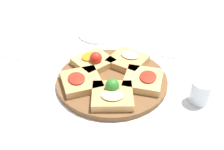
# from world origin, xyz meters

# --- Properties ---
(ground_plane) EXTENTS (3.00, 3.00, 0.00)m
(ground_plane) POSITION_xyz_m (0.00, 0.00, 0.00)
(ground_plane) COLOR white
(serving_board) EXTENTS (0.39, 0.39, 0.02)m
(serving_board) POSITION_xyz_m (0.00, 0.00, 0.01)
(serving_board) COLOR brown
(serving_board) RESTS_ON ground_plane
(focaccia_slice_0) EXTENTS (0.16, 0.16, 0.06)m
(focaccia_slice_0) POSITION_xyz_m (-0.10, -0.04, 0.04)
(focaccia_slice_0) COLOR tan
(focaccia_slice_0) RESTS_ON serving_board
(focaccia_slice_1) EXTENTS (0.14, 0.14, 0.03)m
(focaccia_slice_1) POSITION_xyz_m (0.01, -0.11, 0.03)
(focaccia_slice_1) COLOR tan
(focaccia_slice_1) RESTS_ON serving_board
(focaccia_slice_2) EXTENTS (0.15, 0.15, 0.03)m
(focaccia_slice_2) POSITION_xyz_m (0.11, -0.03, 0.03)
(focaccia_slice_2) COLOR tan
(focaccia_slice_2) RESTS_ON serving_board
(focaccia_slice_3) EXTENTS (0.17, 0.17, 0.06)m
(focaccia_slice_3) POSITION_xyz_m (0.05, 0.09, 0.04)
(focaccia_slice_3) COLOR tan
(focaccia_slice_3) RESTS_ON serving_board
(focaccia_slice_4) EXTENTS (0.18, 0.18, 0.03)m
(focaccia_slice_4) POSITION_xyz_m (-0.07, 0.09, 0.03)
(focaccia_slice_4) COLOR tan
(focaccia_slice_4) RESTS_ON serving_board
(plate_right) EXTENTS (0.19, 0.19, 0.02)m
(plate_right) POSITION_xyz_m (0.32, 0.18, 0.01)
(plate_right) COLOR white
(plate_right) RESTS_ON ground_plane
(water_glass) EXTENTS (0.06, 0.06, 0.08)m
(water_glass) POSITION_xyz_m (0.00, -0.30, 0.04)
(water_glass) COLOR silver
(water_glass) RESTS_ON ground_plane
(napkin_stack) EXTENTS (0.13, 0.11, 0.01)m
(napkin_stack) POSITION_xyz_m (0.29, -0.19, 0.00)
(napkin_stack) COLOR white
(napkin_stack) RESTS_ON ground_plane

